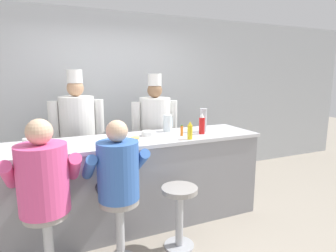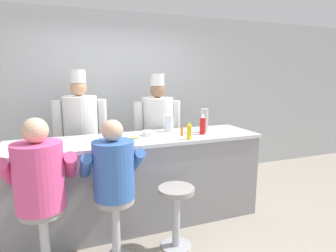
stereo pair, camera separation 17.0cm
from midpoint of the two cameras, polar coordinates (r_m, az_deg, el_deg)
ground_plane at (r=3.33m, az=-4.98°, el=-21.51°), size 20.00×20.00×0.00m
wall_back at (r=4.51m, az=-12.38°, el=4.99°), size 10.00×0.06×2.70m
diner_counter at (r=3.42m, az=-7.19°, el=-10.91°), size 2.91×0.75×1.04m
ketchup_bottle_red at (r=3.46m, az=5.50°, el=0.39°), size 0.07×0.07×0.26m
mustard_bottle_yellow at (r=3.16m, az=2.95°, el=-0.99°), size 0.06×0.06×0.21m
hot_sauce_bottle_orange at (r=3.34m, az=1.36°, el=-0.95°), size 0.03×0.03×0.13m
water_pitcher_clear at (r=3.59m, az=-1.41°, el=0.58°), size 0.13×0.11×0.21m
breakfast_plate at (r=3.13m, az=-8.27°, el=-2.73°), size 0.24×0.24×0.05m
cereal_bowl at (r=3.36m, az=-5.46°, el=-1.52°), size 0.16×0.16×0.06m
coffee_mug_white at (r=3.25m, az=-28.05°, el=-2.93°), size 0.13×0.08×0.08m
cup_stack_steel at (r=3.60m, az=5.83°, el=1.22°), size 0.09×0.09×0.30m
diner_seated_pink at (r=2.60m, az=-25.71°, el=-10.47°), size 0.61×0.60×1.42m
diner_seated_blue at (r=2.64m, az=-12.07°, el=-9.85°), size 0.57×0.56×1.37m
empty_stool_round at (r=2.96m, az=0.61°, el=-16.19°), size 0.36×0.36×0.65m
cook_in_whites_near at (r=3.99m, az=-19.02°, el=-1.10°), size 0.71×0.46×1.82m
cook_in_whites_far at (r=4.06m, az=-3.84°, el=-0.75°), size 0.69×0.44×1.77m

